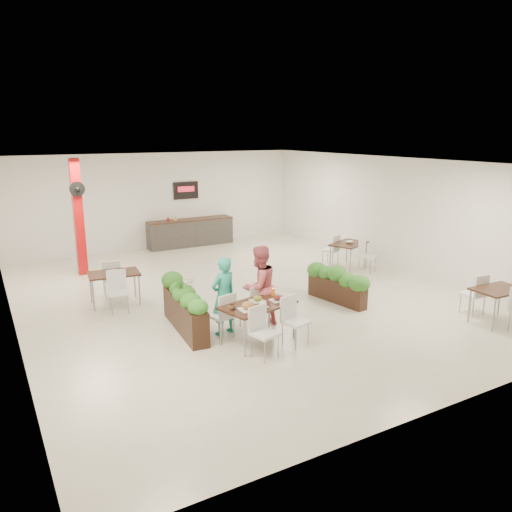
{
  "coord_description": "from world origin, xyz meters",
  "views": [
    {
      "loc": [
        -5.39,
        -10.3,
        3.9
      ],
      "look_at": [
        0.09,
        -0.59,
        1.1
      ],
      "focal_mm": 35.0,
      "sensor_mm": 36.0,
      "label": 1
    }
  ],
  "objects_px": {
    "red_column": "(78,216)",
    "service_counter": "(190,232)",
    "diner_woman": "(259,287)",
    "planter_left": "(185,305)",
    "side_table_c": "(498,295)",
    "diner_man": "(224,296)",
    "planter_right": "(337,282)",
    "side_table_a": "(114,278)",
    "side_table_b": "(349,247)",
    "main_table": "(258,310)"
  },
  "relations": [
    {
      "from": "red_column",
      "to": "service_counter",
      "type": "height_order",
      "value": "red_column"
    },
    {
      "from": "service_counter",
      "to": "diner_woman",
      "type": "relative_size",
      "value": 1.77
    },
    {
      "from": "planter_left",
      "to": "diner_woman",
      "type": "bearing_deg",
      "value": -20.48
    },
    {
      "from": "red_column",
      "to": "side_table_c",
      "type": "bearing_deg",
      "value": -49.83
    },
    {
      "from": "diner_man",
      "to": "planter_right",
      "type": "xyz_separation_m",
      "value": [
        3.13,
        0.41,
        -0.3
      ]
    },
    {
      "from": "diner_man",
      "to": "diner_woman",
      "type": "height_order",
      "value": "diner_woman"
    },
    {
      "from": "diner_woman",
      "to": "planter_left",
      "type": "relative_size",
      "value": 0.79
    },
    {
      "from": "service_counter",
      "to": "diner_woman",
      "type": "xyz_separation_m",
      "value": [
        -1.61,
        -7.62,
        0.35
      ]
    },
    {
      "from": "diner_woman",
      "to": "side_table_a",
      "type": "distance_m",
      "value": 3.6
    },
    {
      "from": "diner_woman",
      "to": "planter_right",
      "type": "bearing_deg",
      "value": 176.2
    },
    {
      "from": "service_counter",
      "to": "planter_left",
      "type": "bearing_deg",
      "value": -113.04
    },
    {
      "from": "planter_left",
      "to": "side_table_b",
      "type": "relative_size",
      "value": 1.29
    },
    {
      "from": "main_table",
      "to": "planter_left",
      "type": "bearing_deg",
      "value": 130.23
    },
    {
      "from": "service_counter",
      "to": "planter_right",
      "type": "xyz_separation_m",
      "value": [
        0.72,
        -7.21,
        -0.01
      ]
    },
    {
      "from": "diner_man",
      "to": "side_table_b",
      "type": "relative_size",
      "value": 0.95
    },
    {
      "from": "service_counter",
      "to": "diner_man",
      "type": "bearing_deg",
      "value": -107.54
    },
    {
      "from": "main_table",
      "to": "planter_right",
      "type": "bearing_deg",
      "value": 21.26
    },
    {
      "from": "main_table",
      "to": "diner_man",
      "type": "xyz_separation_m",
      "value": [
        -0.39,
        0.66,
        0.15
      ]
    },
    {
      "from": "red_column",
      "to": "side_table_b",
      "type": "height_order",
      "value": "red_column"
    },
    {
      "from": "diner_man",
      "to": "side_table_b",
      "type": "xyz_separation_m",
      "value": [
        5.3,
        2.6,
        -0.16
      ]
    },
    {
      "from": "red_column",
      "to": "planter_left",
      "type": "distance_m",
      "value": 5.43
    },
    {
      "from": "planter_left",
      "to": "side_table_b",
      "type": "height_order",
      "value": "planter_left"
    },
    {
      "from": "diner_woman",
      "to": "planter_left",
      "type": "distance_m",
      "value": 1.54
    },
    {
      "from": "red_column",
      "to": "diner_woman",
      "type": "relative_size",
      "value": 1.89
    },
    {
      "from": "side_table_a",
      "to": "planter_right",
      "type": "bearing_deg",
      "value": -21.25
    },
    {
      "from": "main_table",
      "to": "side_table_a",
      "type": "distance_m",
      "value": 3.92
    },
    {
      "from": "side_table_c",
      "to": "side_table_b",
      "type": "bearing_deg",
      "value": 90.73
    },
    {
      "from": "diner_man",
      "to": "red_column",
      "type": "bearing_deg",
      "value": -88.28
    },
    {
      "from": "side_table_b",
      "to": "side_table_c",
      "type": "height_order",
      "value": "same"
    },
    {
      "from": "red_column",
      "to": "side_table_a",
      "type": "relative_size",
      "value": 1.93
    },
    {
      "from": "main_table",
      "to": "side_table_b",
      "type": "xyz_separation_m",
      "value": [
        4.9,
        3.26,
        -0.01
      ]
    },
    {
      "from": "red_column",
      "to": "diner_woman",
      "type": "distance_m",
      "value": 6.28
    },
    {
      "from": "red_column",
      "to": "main_table",
      "type": "relative_size",
      "value": 1.72
    },
    {
      "from": "red_column",
      "to": "main_table",
      "type": "bearing_deg",
      "value": -72.82
    },
    {
      "from": "planter_left",
      "to": "diner_man",
      "type": "bearing_deg",
      "value": -40.81
    },
    {
      "from": "diner_man",
      "to": "side_table_b",
      "type": "distance_m",
      "value": 5.9
    },
    {
      "from": "planter_right",
      "to": "side_table_a",
      "type": "height_order",
      "value": "side_table_a"
    },
    {
      "from": "planter_right",
      "to": "service_counter",
      "type": "bearing_deg",
      "value": 95.7
    },
    {
      "from": "diner_woman",
      "to": "side_table_b",
      "type": "bearing_deg",
      "value": -163.66
    },
    {
      "from": "main_table",
      "to": "planter_right",
      "type": "xyz_separation_m",
      "value": [
        2.74,
        1.06,
        -0.16
      ]
    },
    {
      "from": "planter_left",
      "to": "side_table_b",
      "type": "xyz_separation_m",
      "value": [
        5.91,
        2.08,
        0.09
      ]
    },
    {
      "from": "planter_left",
      "to": "side_table_a",
      "type": "relative_size",
      "value": 1.29
    },
    {
      "from": "main_table",
      "to": "diner_woman",
      "type": "xyz_separation_m",
      "value": [
        0.41,
        0.66,
        0.21
      ]
    },
    {
      "from": "red_column",
      "to": "side_table_b",
      "type": "xyz_separation_m",
      "value": [
        6.89,
        -3.15,
        -1.02
      ]
    },
    {
      "from": "service_counter",
      "to": "side_table_a",
      "type": "distance_m",
      "value": 6.14
    },
    {
      "from": "diner_man",
      "to": "diner_woman",
      "type": "xyz_separation_m",
      "value": [
        0.8,
        0.0,
        0.06
      ]
    },
    {
      "from": "main_table",
      "to": "diner_man",
      "type": "bearing_deg",
      "value": 120.8
    },
    {
      "from": "side_table_a",
      "to": "side_table_b",
      "type": "height_order",
      "value": "same"
    },
    {
      "from": "planter_left",
      "to": "side_table_a",
      "type": "xyz_separation_m",
      "value": [
        -0.82,
        2.29,
        0.09
      ]
    },
    {
      "from": "diner_woman",
      "to": "side_table_b",
      "type": "distance_m",
      "value": 5.2
    }
  ]
}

